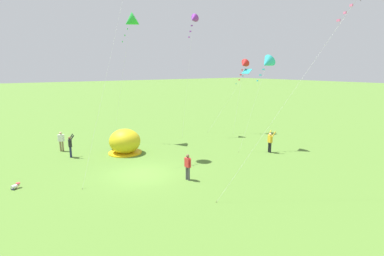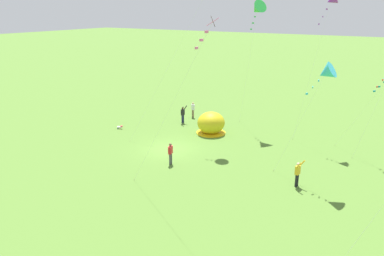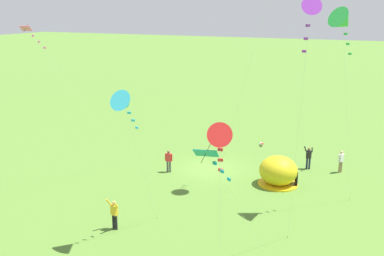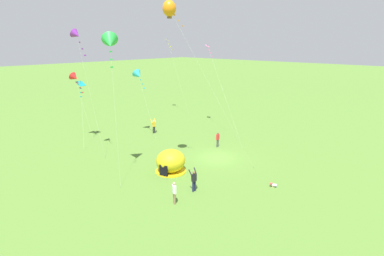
% 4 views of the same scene
% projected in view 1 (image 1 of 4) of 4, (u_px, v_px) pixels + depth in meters
% --- Properties ---
extents(ground_plane, '(300.00, 300.00, 0.00)m').
position_uv_depth(ground_plane, '(142.00, 174.00, 20.49)').
color(ground_plane, '#517A2D').
extents(popup_tent, '(2.81, 2.81, 2.10)m').
position_uv_depth(popup_tent, '(125.00, 142.00, 25.37)').
color(popup_tent, gold).
rests_on(popup_tent, ground).
extents(toddler_crawling, '(0.44, 0.53, 0.32)m').
position_uv_depth(toddler_crawling, '(16.00, 186.00, 17.99)').
color(toddler_crawling, white).
rests_on(toddler_crawling, ground).
extents(person_far_back, '(0.68, 0.54, 1.89)m').
position_uv_depth(person_far_back, '(270.00, 141.00, 25.60)').
color(person_far_back, black).
rests_on(person_far_back, ground).
extents(person_watching_sky, '(0.40, 0.52, 1.72)m').
position_uv_depth(person_watching_sky, '(61.00, 140.00, 26.01)').
color(person_watching_sky, '#8C7251').
rests_on(person_watching_sky, ground).
extents(person_center_field, '(0.58, 0.29, 1.72)m').
position_uv_depth(person_center_field, '(188.00, 166.00, 19.28)').
color(person_center_field, '#4C4C51').
rests_on(person_center_field, ground).
extents(person_arms_raised, '(0.68, 0.50, 1.89)m').
position_uv_depth(person_arms_raised, '(70.00, 145.00, 24.20)').
color(person_arms_raised, '#1E2347').
rests_on(person_arms_raised, ground).
extents(kite_cyan, '(1.15, 3.65, 8.28)m').
position_uv_depth(kite_cyan, '(267.00, 63.00, 25.95)').
color(kite_cyan, silver).
rests_on(kite_cyan, ground).
extents(kite_red, '(1.24, 2.60, 8.14)m').
position_uv_depth(kite_red, '(244.00, 64.00, 33.03)').
color(kite_red, silver).
rests_on(kite_red, ground).
extents(kite_pink, '(3.08, 7.88, 11.18)m').
position_uv_depth(kite_pink, '(350.00, 8.00, 16.06)').
color(kite_pink, silver).
rests_on(kite_pink, ground).
extents(kite_green, '(2.17, 2.86, 12.23)m').
position_uv_depth(kite_green, '(130.00, 21.00, 27.81)').
color(kite_green, silver).
rests_on(kite_green, ground).
extents(kite_teal, '(2.81, 4.06, 7.17)m').
position_uv_depth(kite_teal, '(245.00, 74.00, 32.67)').
color(kite_teal, silver).
rests_on(kite_teal, ground).
extents(kite_purple, '(1.33, 2.60, 12.65)m').
position_uv_depth(kite_purple, '(193.00, 19.00, 30.79)').
color(kite_purple, silver).
rests_on(kite_purple, ground).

